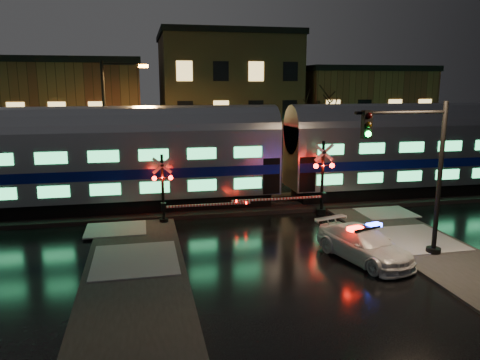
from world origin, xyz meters
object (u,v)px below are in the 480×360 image
(police_car, at_px, (364,244))
(streetlight, at_px, (110,121))
(crossing_signal_right, at_px, (317,185))
(traffic_light, at_px, (418,177))
(crossing_signal_left, at_px, (170,196))

(police_car, bearing_deg, streetlight, 112.67)
(crossing_signal_right, xyz_separation_m, traffic_light, (1.66, -7.14, 1.79))
(police_car, xyz_separation_m, streetlight, (-10.97, 13.70, 4.37))
(streetlight, bearing_deg, police_car, -51.31)
(crossing_signal_right, bearing_deg, streetlight, 149.87)
(police_car, height_order, streetlight, streetlight)
(police_car, distance_m, traffic_light, 3.62)
(crossing_signal_left, bearing_deg, traffic_light, -35.75)
(crossing_signal_right, xyz_separation_m, streetlight, (-11.53, 6.69, 3.32))
(traffic_light, bearing_deg, police_car, -175.79)
(traffic_light, xyz_separation_m, streetlight, (-13.19, 13.83, 1.52))
(crossing_signal_left, bearing_deg, streetlight, 116.11)
(crossing_signal_left, bearing_deg, crossing_signal_right, 0.08)
(traffic_light, height_order, streetlight, streetlight)
(traffic_light, relative_size, streetlight, 0.76)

